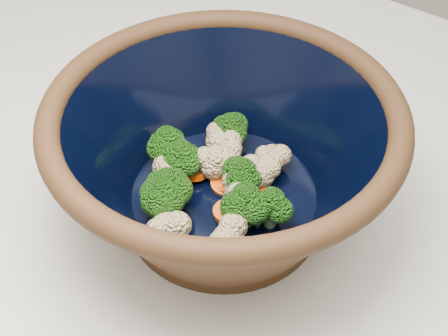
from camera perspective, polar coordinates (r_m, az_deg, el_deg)
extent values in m
cylinder|color=black|center=(0.65, 0.00, -3.86)|extent=(0.20, 0.20, 0.01)
torus|color=black|center=(0.56, 0.00, 4.97)|extent=(0.33, 0.33, 0.02)
cylinder|color=black|center=(0.63, 0.00, -2.36)|extent=(0.19, 0.19, 0.00)
cylinder|color=#608442|center=(0.64, -3.85, -0.28)|extent=(0.01, 0.01, 0.02)
ellipsoid|color=#276914|center=(0.62, -3.96, 1.27)|extent=(0.04, 0.04, 0.04)
cylinder|color=#608442|center=(0.67, 0.55, 2.51)|extent=(0.01, 0.01, 0.02)
ellipsoid|color=#276914|center=(0.66, 0.57, 3.92)|extent=(0.04, 0.04, 0.03)
cylinder|color=#608442|center=(0.59, 2.01, -4.51)|extent=(0.01, 0.01, 0.02)
ellipsoid|color=#276914|center=(0.57, 2.07, -2.94)|extent=(0.04, 0.04, 0.04)
cylinder|color=#608442|center=(0.61, -5.08, -3.02)|extent=(0.01, 0.01, 0.02)
ellipsoid|color=#276914|center=(0.59, -5.23, -1.41)|extent=(0.04, 0.04, 0.04)
cylinder|color=#608442|center=(0.62, 1.71, -1.70)|extent=(0.01, 0.01, 0.02)
ellipsoid|color=#276914|center=(0.61, 1.75, -0.29)|extent=(0.04, 0.04, 0.03)
cylinder|color=#608442|center=(0.60, -5.50, -3.65)|extent=(0.01, 0.01, 0.02)
ellipsoid|color=#276914|center=(0.59, -5.65, -2.13)|extent=(0.04, 0.04, 0.03)
cylinder|color=#608442|center=(0.65, -5.09, 1.04)|extent=(0.01, 0.01, 0.02)
ellipsoid|color=#276914|center=(0.64, -5.22, 2.57)|extent=(0.04, 0.04, 0.03)
cylinder|color=#608442|center=(0.59, 4.26, -4.62)|extent=(0.01, 0.01, 0.02)
ellipsoid|color=#276914|center=(0.58, 4.37, -3.19)|extent=(0.04, 0.04, 0.03)
sphere|color=beige|center=(0.62, 3.35, -0.56)|extent=(0.03, 0.03, 0.03)
sphere|color=beige|center=(0.63, -5.08, 0.06)|extent=(0.03, 0.03, 0.03)
sphere|color=beige|center=(0.64, 0.13, 0.84)|extent=(0.03, 0.03, 0.03)
sphere|color=beige|center=(0.63, -0.89, 0.23)|extent=(0.03, 0.03, 0.03)
sphere|color=beige|center=(0.62, 2.18, -1.08)|extent=(0.03, 0.03, 0.03)
sphere|color=beige|center=(0.66, -0.29, 2.42)|extent=(0.03, 0.03, 0.03)
sphere|color=beige|center=(0.57, 0.38, -6.56)|extent=(0.03, 0.03, 0.03)
sphere|color=beige|center=(0.58, -5.25, -5.47)|extent=(0.03, 0.03, 0.03)
sphere|color=beige|center=(0.61, 1.44, -2.21)|extent=(0.03, 0.03, 0.03)
sphere|color=beige|center=(0.65, 4.43, 1.06)|extent=(0.03, 0.03, 0.03)
cylinder|color=#E74A0A|center=(0.63, 0.17, -1.36)|extent=(0.03, 0.03, 0.01)
cylinder|color=#E74A0A|center=(0.64, -2.79, -0.44)|extent=(0.03, 0.03, 0.01)
cylinder|color=#E74A0A|center=(0.63, 0.54, -1.47)|extent=(0.03, 0.03, 0.01)
cylinder|color=#E74A0A|center=(0.61, 1.90, -2.86)|extent=(0.03, 0.03, 0.01)
cylinder|color=#E74A0A|center=(0.63, 2.80, -1.34)|extent=(0.03, 0.03, 0.01)
cylinder|color=#E74A0A|center=(0.60, 0.23, -4.01)|extent=(0.03, 0.03, 0.01)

